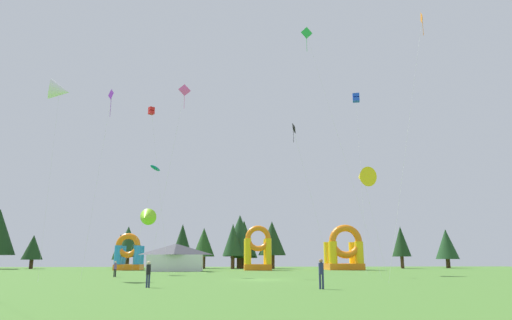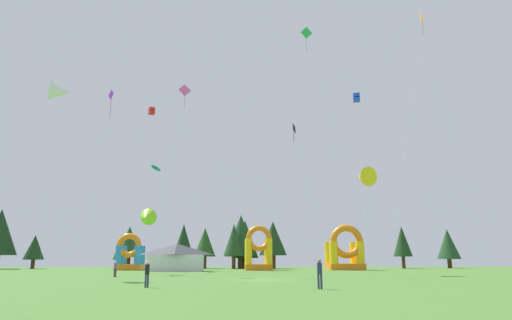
% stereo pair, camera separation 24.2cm
% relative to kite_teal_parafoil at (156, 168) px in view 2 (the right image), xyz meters
% --- Properties ---
extents(ground_plane, '(120.00, 120.00, 0.00)m').
position_rel_kite_teal_parafoil_xyz_m(ground_plane, '(14.00, -28.21, -15.31)').
color(ground_plane, '#47752D').
extents(kite_teal_parafoil, '(2.73, 5.59, 15.84)m').
position_rel_kite_teal_parafoil_xyz_m(kite_teal_parafoil, '(0.00, 0.00, 0.00)').
color(kite_teal_parafoil, '#0C7F7A').
rests_on(kite_teal_parafoil, ground_plane).
extents(kite_orange_diamond, '(6.21, 3.53, 24.35)m').
position_rel_kite_teal_parafoil_xyz_m(kite_orange_diamond, '(28.99, -31.05, 8.13)').
color(kite_orange_diamond, orange).
rests_on(kite_orange_diamond, ground_plane).
extents(kite_red_box, '(3.68, 4.71, 19.17)m').
position_rel_kite_teal_parafoil_xyz_m(kite_red_box, '(1.99, -17.33, 3.33)').
color(kite_red_box, red).
rests_on(kite_red_box, ground_plane).
extents(kite_black_diamond, '(5.37, 5.64, 16.76)m').
position_rel_kite_teal_parafoil_xyz_m(kite_black_diamond, '(18.44, -19.18, 0.81)').
color(kite_black_diamond, black).
rests_on(kite_black_diamond, ground_plane).
extents(kite_purple_diamond, '(0.65, 5.03, 18.51)m').
position_rel_kite_teal_parafoil_xyz_m(kite_purple_diamond, '(-0.93, -24.04, 2.47)').
color(kite_purple_diamond, purple).
rests_on(kite_purple_diamond, ground_plane).
extents(kite_white_delta, '(3.96, 8.71, 19.74)m').
position_rel_kite_teal_parafoil_xyz_m(kite_white_delta, '(-6.35, -23.55, 3.31)').
color(kite_white_delta, white).
rests_on(kite_white_delta, ground_plane).
extents(kite_yellow_delta, '(3.83, 2.88, 12.52)m').
position_rel_kite_teal_parafoil_xyz_m(kite_yellow_delta, '(27.12, -16.81, -4.06)').
color(kite_yellow_delta, yellow).
rests_on(kite_yellow_delta, ground_plane).
extents(kite_lime_delta, '(3.76, 2.20, 7.50)m').
position_rel_kite_teal_parafoil_xyz_m(kite_lime_delta, '(1.76, -15.73, -8.90)').
color(kite_lime_delta, '#8CD826').
rests_on(kite_lime_delta, ground_plane).
extents(kite_pink_diamond, '(3.93, 2.02, 21.23)m').
position_rel_kite_teal_parafoil_xyz_m(kite_pink_diamond, '(5.94, -19.17, 5.20)').
color(kite_pink_diamond, '#EA599E').
rests_on(kite_pink_diamond, ground_plane).
extents(kite_green_diamond, '(5.66, 4.14, 25.12)m').
position_rel_kite_teal_parafoil_xyz_m(kite_green_diamond, '(19.04, -25.96, 8.94)').
color(kite_green_diamond, green).
rests_on(kite_green_diamond, ground_plane).
extents(kite_blue_box, '(2.42, 7.37, 23.19)m').
position_rel_kite_teal_parafoil_xyz_m(kite_blue_box, '(27.94, -12.92, 7.30)').
color(kite_blue_box, blue).
rests_on(kite_blue_box, ground_plane).
extents(person_far_side, '(0.40, 0.40, 1.65)m').
position_rel_kite_teal_parafoil_xyz_m(person_far_side, '(5.95, -38.26, -14.32)').
color(person_far_side, navy).
rests_on(person_far_side, ground_plane).
extents(person_left_edge, '(0.37, 0.37, 1.56)m').
position_rel_kite_teal_parafoil_xyz_m(person_left_edge, '(0.03, -21.79, -14.38)').
color(person_left_edge, black).
rests_on(person_left_edge, ground_plane).
extents(person_near_camera, '(0.38, 0.38, 1.79)m').
position_rel_kite_teal_parafoil_xyz_m(person_near_camera, '(16.65, -40.45, -14.25)').
color(person_near_camera, navy).
rests_on(person_near_camera, ground_plane).
extents(inflatable_orange_dome, '(5.58, 4.84, 7.07)m').
position_rel_kite_teal_parafoil_xyz_m(inflatable_orange_dome, '(29.96, 3.81, -12.69)').
color(inflatable_orange_dome, orange).
rests_on(inflatable_orange_dome, ground_plane).
extents(inflatable_red_slide, '(4.01, 4.11, 5.65)m').
position_rel_kite_teal_parafoil_xyz_m(inflatable_red_slide, '(-4.17, 4.84, -13.19)').
color(inflatable_red_slide, orange).
rests_on(inflatable_red_slide, ground_plane).
extents(inflatable_blue_arch, '(4.13, 3.61, 6.78)m').
position_rel_kite_teal_parafoil_xyz_m(inflatable_blue_arch, '(15.94, 2.47, -12.64)').
color(inflatable_blue_arch, orange).
rests_on(inflatable_blue_arch, ground_plane).
extents(festival_tent, '(7.65, 4.02, 3.87)m').
position_rel_kite_teal_parafoil_xyz_m(festival_tent, '(3.83, -1.89, -13.37)').
color(festival_tent, silver).
rests_on(festival_tent, ground_plane).
extents(tree_row_1, '(6.21, 6.21, 10.31)m').
position_rel_kite_teal_parafoil_xyz_m(tree_row_1, '(-28.66, 13.58, -9.02)').
color(tree_row_1, '#4C331E').
rests_on(tree_row_1, ground_plane).
extents(tree_row_2, '(3.52, 3.52, 5.88)m').
position_rel_kite_teal_parafoil_xyz_m(tree_row_2, '(-22.99, 14.87, -11.62)').
color(tree_row_2, '#4C331E').
rests_on(tree_row_2, ground_plane).
extents(tree_row_3, '(2.84, 2.84, 6.18)m').
position_rel_kite_teal_parafoil_xyz_m(tree_row_3, '(-8.42, 17.40, -11.47)').
color(tree_row_3, '#4C331E').
rests_on(tree_row_3, ground_plane).
extents(tree_row_4, '(4.53, 4.53, 7.43)m').
position_rel_kite_teal_parafoil_xyz_m(tree_row_4, '(-6.46, 14.51, -10.63)').
color(tree_row_4, '#4C331E').
rests_on(tree_row_4, ground_plane).
extents(tree_row_5, '(3.62, 3.62, 8.12)m').
position_rel_kite_teal_parafoil_xyz_m(tree_row_5, '(2.92, 17.52, -10.11)').
color(tree_row_5, '#4C331E').
rests_on(tree_row_5, ground_plane).
extents(tree_row_6, '(3.92, 3.92, 7.25)m').
position_rel_kite_teal_parafoil_xyz_m(tree_row_6, '(7.04, 15.02, -10.67)').
color(tree_row_6, '#4C331E').
rests_on(tree_row_6, ground_plane).
extents(tree_row_7, '(3.64, 3.64, 7.84)m').
position_rel_kite_teal_parafoil_xyz_m(tree_row_7, '(12.28, 12.57, -10.33)').
color(tree_row_7, '#4C331E').
rests_on(tree_row_7, ground_plane).
extents(tree_row_8, '(6.01, 6.01, 9.66)m').
position_rel_kite_teal_parafoil_xyz_m(tree_row_8, '(13.59, 14.94, -9.46)').
color(tree_row_8, '#4C331E').
rests_on(tree_row_8, ground_plane).
extents(tree_row_9, '(5.02, 5.02, 8.66)m').
position_rel_kite_teal_parafoil_xyz_m(tree_row_9, '(14.37, 15.59, -10.10)').
color(tree_row_9, '#4C331E').
rests_on(tree_row_9, ground_plane).
extents(tree_row_10, '(4.89, 4.89, 8.32)m').
position_rel_kite_teal_parafoil_xyz_m(tree_row_10, '(19.25, 12.54, -10.04)').
color(tree_row_10, '#4C331E').
rests_on(tree_row_10, ground_plane).
extents(tree_row_11, '(3.37, 3.37, 7.60)m').
position_rel_kite_teal_parafoil_xyz_m(tree_row_11, '(43.18, 13.33, -10.49)').
color(tree_row_11, '#4C331E').
rests_on(tree_row_11, ground_plane).
extents(tree_row_12, '(4.26, 4.26, 7.24)m').
position_rel_kite_teal_parafoil_xyz_m(tree_row_12, '(52.88, 15.50, -10.89)').
color(tree_row_12, '#4C331E').
rests_on(tree_row_12, ground_plane).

